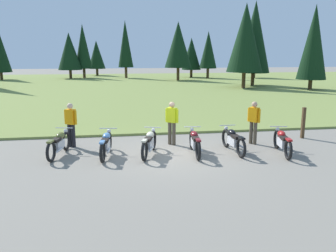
{
  "coord_description": "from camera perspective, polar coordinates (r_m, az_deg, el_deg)",
  "views": [
    {
      "loc": [
        -1.89,
        -11.56,
        3.49
      ],
      "look_at": [
        0.0,
        0.6,
        0.9
      ],
      "focal_mm": 37.23,
      "sensor_mm": 36.0,
      "label": 1
    }
  ],
  "objects": [
    {
      "name": "motorcycle_black",
      "position": [
        12.65,
        10.63,
        -2.29
      ],
      "size": [
        0.62,
        2.1,
        0.88
      ],
      "color": "black",
      "rests_on": "ground"
    },
    {
      "name": "rider_near_row_end",
      "position": [
        13.84,
        13.86,
        0.95
      ],
      "size": [
        0.39,
        0.46,
        1.67
      ],
      "color": "#4C4233",
      "rests_on": "ground"
    },
    {
      "name": "motorcycle_red",
      "position": [
        12.86,
        18.23,
        -2.46
      ],
      "size": [
        0.67,
        2.08,
        0.88
      ],
      "color": "black",
      "rests_on": "ground"
    },
    {
      "name": "grass_moorland",
      "position": [
        36.81,
        -5.89,
        6.47
      ],
      "size": [
        80.0,
        44.0,
        0.1
      ],
      "primitive_type": "cube",
      "color": "olive",
      "rests_on": "ground"
    },
    {
      "name": "forest_treeline",
      "position": [
        41.26,
        -6.13,
        12.99
      ],
      "size": [
        38.56,
        26.78,
        8.73
      ],
      "color": "#47331E",
      "rests_on": "ground"
    },
    {
      "name": "rider_checking_bike",
      "position": [
        13.51,
        -15.63,
        0.59
      ],
      "size": [
        0.48,
        0.38,
        1.67
      ],
      "color": "black",
      "rests_on": "ground"
    },
    {
      "name": "ground_plane",
      "position": [
        12.23,
        0.43,
        -4.7
      ],
      "size": [
        140.0,
        140.0,
        0.0
      ],
      "primitive_type": "plane",
      "color": "gray"
    },
    {
      "name": "motorcycle_cream",
      "position": [
        12.1,
        -3.09,
        -2.75
      ],
      "size": [
        0.87,
        2.02,
        0.88
      ],
      "color": "black",
      "rests_on": "ground"
    },
    {
      "name": "motorcycle_maroon",
      "position": [
        12.2,
        4.42,
        -2.64
      ],
      "size": [
        0.62,
        2.1,
        0.88
      ],
      "color": "black",
      "rests_on": "ground"
    },
    {
      "name": "motorcycle_olive",
      "position": [
        12.56,
        -17.43,
        -2.74
      ],
      "size": [
        0.71,
        2.07,
        0.88
      ],
      "color": "black",
      "rests_on": "ground"
    },
    {
      "name": "rider_in_hivis_vest",
      "position": [
        13.35,
        0.64,
        0.91
      ],
      "size": [
        0.46,
        0.39,
        1.67
      ],
      "color": "#4C4233",
      "rests_on": "ground"
    },
    {
      "name": "motorcycle_sky_blue",
      "position": [
        12.1,
        -10.11,
        -2.92
      ],
      "size": [
        0.62,
        2.09,
        0.88
      ],
      "color": "black",
      "rests_on": "ground"
    },
    {
      "name": "trail_marker_post",
      "position": [
        15.48,
        21.27,
        0.49
      ],
      "size": [
        0.12,
        0.12,
        1.3
      ],
      "primitive_type": "cube",
      "color": "#47331E",
      "rests_on": "ground"
    }
  ]
}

